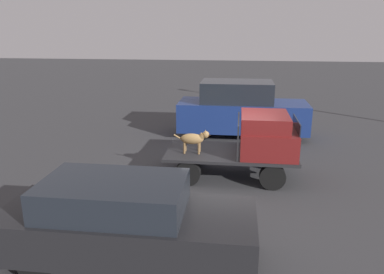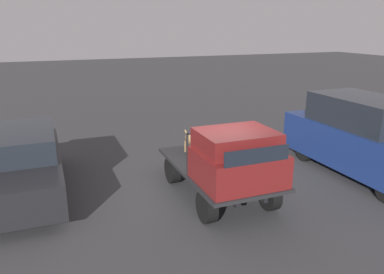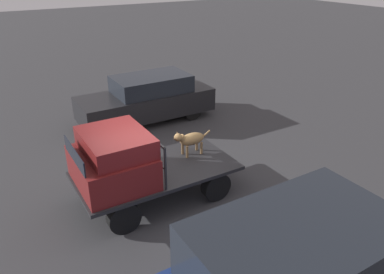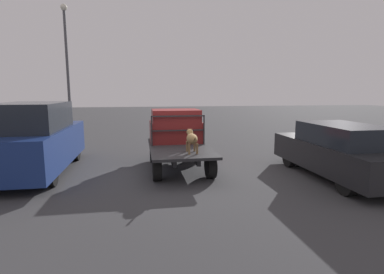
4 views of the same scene
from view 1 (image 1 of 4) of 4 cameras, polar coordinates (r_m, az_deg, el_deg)
The scene contains 7 objects.
ground_plane at distance 10.90m, azimuth 5.82°, elevation -5.92°, with size 80.00×80.00×0.00m, color #38383A.
flatbed_truck at distance 10.71m, azimuth 5.90°, elevation -3.23°, with size 3.62×1.85×0.75m.
truck_cab at distance 10.52m, azimuth 11.34°, elevation 0.34°, with size 1.50×1.73×1.11m.
truck_headboard at distance 10.46m, azimuth 7.07°, elevation 1.03°, with size 0.04×1.73×0.96m.
dog at distance 10.36m, azimuth 0.34°, elevation -0.26°, with size 1.04×0.30×0.67m.
parked_sedan at distance 6.92m, azimuth -10.25°, elevation -12.60°, with size 4.52×1.71×1.57m.
parked_pickup_far at distance 14.73m, azimuth 7.47°, elevation 4.13°, with size 4.95×1.88×2.15m.
Camera 1 is at (0.17, -10.10, 4.10)m, focal length 35.00 mm.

